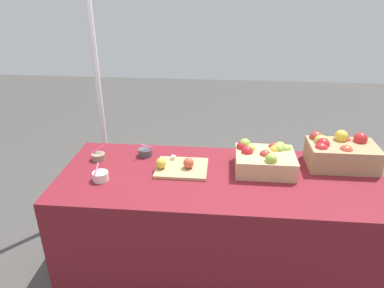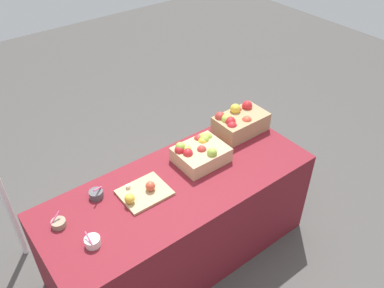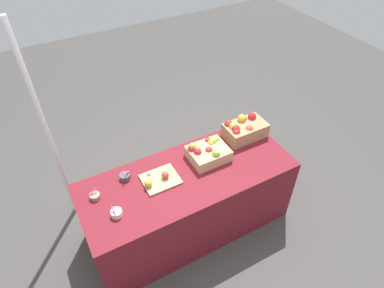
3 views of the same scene
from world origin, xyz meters
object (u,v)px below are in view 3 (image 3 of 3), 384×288
(cutting_board_front, at_px, (159,179))
(sample_bowl_mid, at_px, (95,196))
(sample_bowl_far, at_px, (125,176))
(tent_pole, at_px, (48,135))
(sample_bowl_near, at_px, (117,213))
(apple_crate_left, at_px, (244,129))
(apple_crate_middle, at_px, (208,152))

(cutting_board_front, distance_m, sample_bowl_mid, 0.54)
(sample_bowl_far, relative_size, tent_pole, 0.05)
(cutting_board_front, distance_m, sample_bowl_near, 0.47)
(apple_crate_left, distance_m, sample_bowl_far, 1.21)
(sample_bowl_near, height_order, sample_bowl_mid, sample_bowl_near)
(apple_crate_middle, bearing_deg, sample_bowl_far, 171.42)
(apple_crate_left, xyz_separation_m, sample_bowl_far, (-1.21, 0.03, -0.06))
(cutting_board_front, relative_size, sample_bowl_far, 2.93)
(apple_crate_left, bearing_deg, tent_pole, 161.75)
(apple_crate_left, xyz_separation_m, sample_bowl_near, (-1.40, -0.30, -0.06))
(cutting_board_front, distance_m, sample_bowl_far, 0.30)
(cutting_board_front, xyz_separation_m, tent_pole, (-0.71, 0.69, 0.27))
(sample_bowl_near, relative_size, sample_bowl_mid, 1.07)
(apple_crate_middle, height_order, tent_pole, tent_pole)
(apple_crate_left, relative_size, cutting_board_front, 1.30)
(apple_crate_left, xyz_separation_m, apple_crate_middle, (-0.46, -0.09, -0.02))
(sample_bowl_mid, bearing_deg, tent_pole, 106.09)
(apple_crate_middle, height_order, cutting_board_front, apple_crate_middle)
(apple_crate_middle, relative_size, cutting_board_front, 1.13)
(cutting_board_front, height_order, tent_pole, tent_pole)
(cutting_board_front, bearing_deg, apple_crate_middle, 5.94)
(sample_bowl_mid, bearing_deg, sample_bowl_far, 15.85)
(sample_bowl_mid, distance_m, sample_bowl_far, 0.30)
(apple_crate_middle, bearing_deg, apple_crate_left, 10.71)
(sample_bowl_mid, bearing_deg, apple_crate_middle, -1.79)
(sample_bowl_mid, bearing_deg, sample_bowl_near, -68.82)
(apple_crate_left, height_order, cutting_board_front, apple_crate_left)
(apple_crate_left, bearing_deg, sample_bowl_mid, -177.94)
(apple_crate_left, height_order, tent_pole, tent_pole)
(apple_crate_left, relative_size, apple_crate_middle, 1.15)
(cutting_board_front, relative_size, sample_bowl_near, 3.23)
(apple_crate_left, bearing_deg, cutting_board_front, -171.79)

